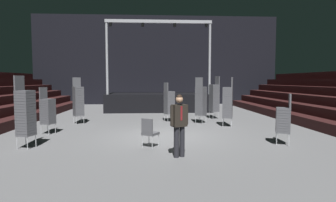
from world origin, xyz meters
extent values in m
cube|color=slate|center=(0.00, 0.00, -0.05)|extent=(22.00, 30.00, 0.10)
cube|color=black|center=(0.00, 15.00, 4.00)|extent=(22.00, 0.30, 8.00)
cube|color=black|center=(6.88, 1.00, 0.23)|extent=(0.75, 24.00, 0.45)
cube|color=black|center=(0.00, 9.42, 0.62)|extent=(7.29, 3.55, 1.23)
cylinder|color=#9EA0A8|center=(-3.39, 7.89, 3.62)|extent=(0.16, 0.16, 4.77)
cylinder|color=#9EA0A8|center=(3.39, 7.89, 3.62)|extent=(0.16, 0.16, 4.77)
cube|color=#9EA0A8|center=(0.00, 7.89, 6.00)|extent=(6.99, 0.20, 0.20)
cylinder|color=black|center=(-3.14, 7.89, 5.78)|extent=(0.18, 0.18, 0.22)
cylinder|color=black|center=(-1.05, 7.89, 5.78)|extent=(0.18, 0.18, 0.22)
cylinder|color=black|center=(1.05, 7.89, 5.78)|extent=(0.18, 0.18, 0.22)
cylinder|color=black|center=(3.14, 7.89, 5.78)|extent=(0.18, 0.18, 0.22)
cylinder|color=black|center=(0.36, -2.99, 0.43)|extent=(0.15, 0.15, 0.87)
cylinder|color=black|center=(0.20, -3.06, 0.43)|extent=(0.15, 0.15, 0.87)
cube|color=silver|center=(0.31, -3.08, 1.18)|extent=(0.21, 0.17, 0.61)
cube|color=black|center=(0.28, -3.02, 1.18)|extent=(0.46, 0.38, 0.61)
cube|color=maroon|center=(0.33, -3.13, 1.25)|extent=(0.06, 0.03, 0.39)
cylinder|color=black|center=(0.50, -2.93, 1.19)|extent=(0.13, 0.13, 0.57)
cylinder|color=black|center=(0.07, -3.12, 1.19)|extent=(0.13, 0.13, 0.57)
sphere|color=tan|center=(0.28, -3.02, 1.62)|extent=(0.20, 0.20, 0.20)
sphere|color=black|center=(0.28, -3.02, 1.68)|extent=(0.17, 0.17, 0.17)
cylinder|color=#B2B5BA|center=(1.97, 3.43, 0.20)|extent=(0.02, 0.02, 0.40)
cylinder|color=#B2B5BA|center=(2.25, 3.19, 0.20)|extent=(0.02, 0.02, 0.40)
cylinder|color=#B2B5BA|center=(1.72, 3.14, 0.20)|extent=(0.02, 0.02, 0.40)
cylinder|color=#B2B5BA|center=(2.01, 2.90, 0.20)|extent=(0.02, 0.02, 0.40)
cube|color=#4C4C51|center=(1.99, 3.16, 0.44)|extent=(0.62, 0.62, 0.08)
cube|color=#4C4C51|center=(1.99, 3.16, 0.53)|extent=(0.62, 0.62, 0.08)
cube|color=#4C4C51|center=(1.99, 3.16, 0.61)|extent=(0.62, 0.62, 0.08)
cube|color=#4C4C51|center=(1.99, 3.16, 0.70)|extent=(0.62, 0.62, 0.08)
cube|color=#4C4C51|center=(1.99, 3.16, 0.78)|extent=(0.62, 0.62, 0.08)
cube|color=#4C4C51|center=(1.99, 3.16, 0.87)|extent=(0.62, 0.62, 0.08)
cube|color=#4C4C51|center=(1.99, 3.16, 0.95)|extent=(0.62, 0.62, 0.08)
cube|color=#4C4C51|center=(1.99, 3.16, 1.04)|extent=(0.62, 0.62, 0.08)
cube|color=#4C4C51|center=(1.99, 3.16, 1.12)|extent=(0.62, 0.62, 0.08)
cube|color=#4C4C51|center=(1.99, 3.16, 1.21)|extent=(0.62, 0.62, 0.08)
cube|color=#4C4C51|center=(1.99, 3.16, 1.29)|extent=(0.62, 0.62, 0.08)
cube|color=#4C4C51|center=(1.99, 3.16, 1.38)|extent=(0.62, 0.62, 0.08)
cube|color=#4C4C51|center=(1.99, 3.16, 1.46)|extent=(0.62, 0.62, 0.08)
cube|color=#4C4C51|center=(1.99, 3.16, 1.55)|extent=(0.62, 0.62, 0.08)
cube|color=#4C4C51|center=(1.99, 3.16, 1.63)|extent=(0.62, 0.62, 0.08)
cube|color=#4C4C51|center=(1.99, 3.16, 1.72)|extent=(0.62, 0.62, 0.08)
cube|color=#4C4C51|center=(1.99, 3.16, 1.80)|extent=(0.62, 0.62, 0.08)
cube|color=#4C4C51|center=(1.86, 3.02, 2.08)|extent=(0.34, 0.30, 0.46)
cylinder|color=#B2B5BA|center=(2.92, 4.58, 0.20)|extent=(0.02, 0.02, 0.40)
cylinder|color=#B2B5BA|center=(2.79, 4.93, 0.20)|extent=(0.02, 0.02, 0.40)
cylinder|color=#B2B5BA|center=(3.28, 4.71, 0.20)|extent=(0.02, 0.02, 0.40)
cylinder|color=#B2B5BA|center=(3.15, 5.06, 0.20)|extent=(0.02, 0.02, 0.40)
cube|color=#4C4C51|center=(3.03, 4.82, 0.44)|extent=(0.56, 0.56, 0.08)
cube|color=#4C4C51|center=(3.03, 4.82, 0.53)|extent=(0.56, 0.56, 0.08)
cube|color=#4C4C51|center=(3.03, 4.82, 0.61)|extent=(0.56, 0.56, 0.08)
cube|color=#4C4C51|center=(3.03, 4.82, 0.70)|extent=(0.56, 0.56, 0.08)
cube|color=#4C4C51|center=(3.03, 4.82, 0.78)|extent=(0.56, 0.56, 0.08)
cube|color=#4C4C51|center=(3.03, 4.82, 0.87)|extent=(0.56, 0.56, 0.08)
cube|color=#4C4C51|center=(3.03, 4.82, 0.95)|extent=(0.56, 0.56, 0.08)
cube|color=#4C4C51|center=(3.03, 4.82, 1.04)|extent=(0.56, 0.56, 0.08)
cube|color=#4C4C51|center=(3.03, 4.82, 1.12)|extent=(0.56, 0.56, 0.08)
cube|color=#4C4C51|center=(3.03, 4.82, 1.21)|extent=(0.56, 0.56, 0.08)
cube|color=#4C4C51|center=(3.03, 4.82, 1.29)|extent=(0.56, 0.56, 0.08)
cube|color=#4C4C51|center=(3.03, 4.82, 1.38)|extent=(0.56, 0.56, 0.08)
cube|color=#4C4C51|center=(3.03, 4.82, 1.46)|extent=(0.56, 0.56, 0.08)
cube|color=#4C4C51|center=(3.03, 4.82, 1.55)|extent=(0.56, 0.56, 0.08)
cube|color=#4C4C51|center=(3.03, 4.82, 1.63)|extent=(0.56, 0.56, 0.08)
cube|color=#4C4C51|center=(3.03, 4.82, 1.72)|extent=(0.56, 0.56, 0.08)
cube|color=#4C4C51|center=(3.03, 4.82, 1.80)|extent=(0.56, 0.56, 0.08)
cube|color=#4C4C51|center=(3.03, 4.82, 1.89)|extent=(0.56, 0.56, 0.08)
cube|color=#4C4C51|center=(3.22, 4.89, 2.16)|extent=(0.18, 0.40, 0.46)
cylinder|color=#B2B5BA|center=(-4.41, 0.83, 0.20)|extent=(0.02, 0.02, 0.40)
cylinder|color=#B2B5BA|center=(-4.55, 0.47, 0.20)|extent=(0.02, 0.02, 0.40)
cylinder|color=#B2B5BA|center=(-4.77, 0.97, 0.20)|extent=(0.02, 0.02, 0.40)
cylinder|color=#B2B5BA|center=(-4.91, 0.61, 0.20)|extent=(0.02, 0.02, 0.40)
cube|color=#4C4C51|center=(-4.66, 0.72, 0.44)|extent=(0.57, 0.57, 0.08)
cube|color=#4C4C51|center=(-4.66, 0.72, 0.53)|extent=(0.57, 0.57, 0.08)
cube|color=#4C4C51|center=(-4.66, 0.72, 0.61)|extent=(0.57, 0.57, 0.08)
cube|color=#4C4C51|center=(-4.66, 0.72, 0.70)|extent=(0.57, 0.57, 0.08)
cube|color=#4C4C51|center=(-4.66, 0.72, 0.78)|extent=(0.57, 0.57, 0.08)
cube|color=#4C4C51|center=(-4.66, 0.72, 0.87)|extent=(0.57, 0.57, 0.08)
cube|color=#4C4C51|center=(-4.66, 0.72, 0.95)|extent=(0.57, 0.57, 0.08)
cube|color=#4C4C51|center=(-4.66, 0.72, 1.04)|extent=(0.57, 0.57, 0.08)
cube|color=#4C4C51|center=(-4.66, 0.72, 1.12)|extent=(0.57, 0.57, 0.08)
cube|color=#4C4C51|center=(-4.66, 0.72, 1.21)|extent=(0.57, 0.57, 0.08)
cube|color=#4C4C51|center=(-4.66, 0.72, 1.29)|extent=(0.57, 0.57, 0.08)
cube|color=#4C4C51|center=(-4.66, 0.72, 1.38)|extent=(0.57, 0.57, 0.08)
cube|color=#4C4C51|center=(-4.84, 0.79, 1.65)|extent=(0.19, 0.40, 0.46)
cylinder|color=#B2B5BA|center=(3.66, -1.79, 0.20)|extent=(0.02, 0.02, 0.40)
cylinder|color=#B2B5BA|center=(3.80, -1.44, 0.20)|extent=(0.02, 0.02, 0.40)
cylinder|color=#B2B5BA|center=(4.01, -1.93, 0.20)|extent=(0.02, 0.02, 0.40)
cylinder|color=#B2B5BA|center=(4.15, -1.58, 0.20)|extent=(0.02, 0.02, 0.40)
cube|color=#4C4C51|center=(3.90, -1.68, 0.44)|extent=(0.57, 0.57, 0.08)
cube|color=#4C4C51|center=(3.90, -1.68, 0.53)|extent=(0.57, 0.57, 0.08)
cube|color=#4C4C51|center=(3.90, -1.68, 0.61)|extent=(0.57, 0.57, 0.08)
cube|color=#4C4C51|center=(3.90, -1.68, 0.70)|extent=(0.57, 0.57, 0.08)
cube|color=#4C4C51|center=(3.90, -1.68, 0.78)|extent=(0.57, 0.57, 0.08)
cube|color=#4C4C51|center=(3.90, -1.68, 0.87)|extent=(0.57, 0.57, 0.08)
cube|color=#4C4C51|center=(3.90, -1.68, 0.95)|extent=(0.57, 0.57, 0.08)
cube|color=#4C4C51|center=(3.90, -1.68, 1.04)|extent=(0.57, 0.57, 0.08)
cube|color=#4C4C51|center=(3.90, -1.68, 1.12)|extent=(0.57, 0.57, 0.08)
cube|color=#4C4C51|center=(3.90, -1.68, 1.21)|extent=(0.57, 0.57, 0.08)
cube|color=#4C4C51|center=(4.08, -1.76, 1.48)|extent=(0.20, 0.39, 0.46)
cylinder|color=#B2B5BA|center=(-3.86, 3.31, 0.20)|extent=(0.02, 0.02, 0.40)
cylinder|color=#B2B5BA|center=(-4.18, 3.10, 0.20)|extent=(0.02, 0.02, 0.40)
cylinder|color=#B2B5BA|center=(-4.07, 3.63, 0.20)|extent=(0.02, 0.02, 0.40)
cylinder|color=#B2B5BA|center=(-4.39, 3.42, 0.20)|extent=(0.02, 0.02, 0.40)
cube|color=#4C4C51|center=(-4.12, 3.36, 0.44)|extent=(0.61, 0.61, 0.08)
cube|color=#4C4C51|center=(-4.12, 3.36, 0.53)|extent=(0.61, 0.61, 0.08)
cube|color=#4C4C51|center=(-4.12, 3.36, 0.61)|extent=(0.61, 0.61, 0.08)
cube|color=#4C4C51|center=(-4.12, 3.36, 0.70)|extent=(0.61, 0.61, 0.08)
cube|color=#4C4C51|center=(-4.12, 3.36, 0.78)|extent=(0.61, 0.61, 0.08)
cube|color=#4C4C51|center=(-4.12, 3.36, 0.87)|extent=(0.61, 0.61, 0.08)
cube|color=#4C4C51|center=(-4.12, 3.36, 0.95)|extent=(0.61, 0.61, 0.08)
cube|color=#4C4C51|center=(-4.12, 3.36, 1.04)|extent=(0.61, 0.61, 0.08)
cube|color=#4C4C51|center=(-4.12, 3.36, 1.12)|extent=(0.61, 0.61, 0.08)
cube|color=#4C4C51|center=(-4.12, 3.36, 1.21)|extent=(0.61, 0.61, 0.08)
cube|color=#4C4C51|center=(-4.12, 3.36, 1.29)|extent=(0.61, 0.61, 0.08)
cube|color=#4C4C51|center=(-4.12, 3.36, 1.38)|extent=(0.61, 0.61, 0.08)
cube|color=#4C4C51|center=(-4.12, 3.36, 1.46)|extent=(0.61, 0.61, 0.08)
cube|color=#4C4C51|center=(-4.12, 3.36, 1.55)|extent=(0.61, 0.61, 0.08)
cube|color=#4C4C51|center=(-4.12, 3.36, 1.63)|extent=(0.61, 0.61, 0.08)
cube|color=#4C4C51|center=(-4.12, 3.36, 1.72)|extent=(0.61, 0.61, 0.08)
cube|color=#4C4C51|center=(-4.12, 3.36, 1.80)|extent=(0.61, 0.61, 0.08)
cube|color=#4C4C51|center=(-4.23, 3.53, 2.08)|extent=(0.37, 0.26, 0.46)
cylinder|color=#B2B5BA|center=(0.52, 4.12, 0.20)|extent=(0.02, 0.02, 0.40)
cylinder|color=#B2B5BA|center=(0.69, 3.78, 0.20)|extent=(0.02, 0.02, 0.40)
cylinder|color=#B2B5BA|center=(0.18, 3.96, 0.20)|extent=(0.02, 0.02, 0.40)
cylinder|color=#B2B5BA|center=(0.35, 3.62, 0.20)|extent=(0.02, 0.02, 0.40)
cube|color=#4C4C51|center=(0.43, 3.87, 0.44)|extent=(0.59, 0.59, 0.08)
cube|color=#4C4C51|center=(0.43, 3.87, 0.53)|extent=(0.59, 0.59, 0.08)
cube|color=#4C4C51|center=(0.43, 3.87, 0.61)|extent=(0.59, 0.59, 0.08)
cube|color=#4C4C51|center=(0.43, 3.87, 0.70)|extent=(0.59, 0.59, 0.08)
cube|color=#4C4C51|center=(0.43, 3.87, 0.78)|extent=(0.59, 0.59, 0.08)
cube|color=#4C4C51|center=(0.43, 3.87, 0.87)|extent=(0.59, 0.59, 0.08)
cube|color=#4C4C51|center=(0.43, 3.87, 0.95)|extent=(0.59, 0.59, 0.08)
cube|color=#4C4C51|center=(0.43, 3.87, 1.04)|extent=(0.59, 0.59, 0.08)
cube|color=#4C4C51|center=(0.43, 3.87, 1.12)|extent=(0.59, 0.59, 0.08)
cube|color=#4C4C51|center=(0.43, 3.87, 1.21)|extent=(0.59, 0.59, 0.08)
cube|color=#4C4C51|center=(0.43, 3.87, 1.29)|extent=(0.59, 0.59, 0.08)
cube|color=#4C4C51|center=(0.43, 3.87, 1.38)|extent=(0.59, 0.59, 0.08)
cube|color=#4C4C51|center=(0.43, 3.87, 1.46)|extent=(0.59, 0.59, 0.08)
cube|color=#4C4C51|center=(0.43, 3.87, 1.55)|extent=(0.59, 0.59, 0.08)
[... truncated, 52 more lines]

